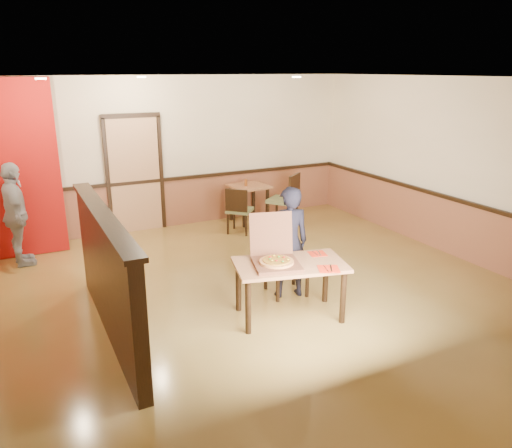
# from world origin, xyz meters

# --- Properties ---
(floor) EXTENTS (7.00, 7.00, 0.00)m
(floor) POSITION_xyz_m (0.00, 0.00, 0.00)
(floor) COLOR #A3823F
(floor) RESTS_ON ground
(ceiling) EXTENTS (7.00, 7.00, 0.00)m
(ceiling) POSITION_xyz_m (0.00, 0.00, 2.80)
(ceiling) COLOR black
(ceiling) RESTS_ON wall_back
(wall_back) EXTENTS (7.00, 0.00, 7.00)m
(wall_back) POSITION_xyz_m (0.00, 3.50, 1.40)
(wall_back) COLOR #FFEDC7
(wall_back) RESTS_ON floor
(wall_right) EXTENTS (0.00, 7.00, 7.00)m
(wall_right) POSITION_xyz_m (3.50, 0.00, 1.40)
(wall_right) COLOR #FFEDC7
(wall_right) RESTS_ON floor
(wainscot_back) EXTENTS (7.00, 0.04, 0.90)m
(wainscot_back) POSITION_xyz_m (0.00, 3.47, 0.45)
(wainscot_back) COLOR #92553A
(wainscot_back) RESTS_ON floor
(chair_rail_back) EXTENTS (7.00, 0.06, 0.06)m
(chair_rail_back) POSITION_xyz_m (0.00, 3.45, 0.92)
(chair_rail_back) COLOR black
(chair_rail_back) RESTS_ON wall_back
(wainscot_right) EXTENTS (0.04, 7.00, 0.90)m
(wainscot_right) POSITION_xyz_m (3.47, 0.00, 0.45)
(wainscot_right) COLOR #92553A
(wainscot_right) RESTS_ON floor
(chair_rail_right) EXTENTS (0.06, 7.00, 0.06)m
(chair_rail_right) POSITION_xyz_m (3.45, 0.00, 0.92)
(chair_rail_right) COLOR black
(chair_rail_right) RESTS_ON wall_right
(back_door) EXTENTS (0.90, 0.06, 2.10)m
(back_door) POSITION_xyz_m (-0.80, 3.46, 1.05)
(back_door) COLOR tan
(back_door) RESTS_ON wall_back
(booth_partition) EXTENTS (0.20, 3.10, 1.44)m
(booth_partition) POSITION_xyz_m (-2.00, -0.20, 0.74)
(booth_partition) COLOR black
(booth_partition) RESTS_ON floor
(red_accent_panel) EXTENTS (1.60, 0.20, 2.78)m
(red_accent_panel) POSITION_xyz_m (-2.90, 3.00, 1.40)
(red_accent_panel) COLOR #A30F0B
(red_accent_panel) RESTS_ON floor
(spot_a) EXTENTS (0.14, 0.14, 0.02)m
(spot_a) POSITION_xyz_m (-2.30, 1.80, 2.78)
(spot_a) COLOR beige
(spot_a) RESTS_ON ceiling
(spot_b) EXTENTS (0.14, 0.14, 0.02)m
(spot_b) POSITION_xyz_m (-0.80, 2.50, 2.78)
(spot_b) COLOR beige
(spot_b) RESTS_ON ceiling
(spot_c) EXTENTS (0.14, 0.14, 0.02)m
(spot_c) POSITION_xyz_m (1.40, 1.50, 2.78)
(spot_c) COLOR beige
(spot_c) RESTS_ON ceiling
(main_table) EXTENTS (1.44, 1.03, 0.70)m
(main_table) POSITION_xyz_m (0.02, -0.76, 0.59)
(main_table) COLOR #BB7A4F
(main_table) RESTS_ON floor
(diner_chair) EXTENTS (0.56, 0.56, 1.03)m
(diner_chair) POSITION_xyz_m (0.32, -0.08, 0.56)
(diner_chair) COLOR olive
(diner_chair) RESTS_ON floor
(side_chair_left) EXTENTS (0.60, 0.60, 0.86)m
(side_chair_left) POSITION_xyz_m (0.81, 2.45, 0.47)
(side_chair_left) COLOR olive
(side_chair_left) RESTS_ON floor
(side_chair_right) EXTENTS (0.71, 0.71, 1.03)m
(side_chair_right) POSITION_xyz_m (1.80, 2.44, 0.56)
(side_chair_right) COLOR olive
(side_chair_right) RESTS_ON floor
(side_table) EXTENTS (0.74, 0.74, 0.73)m
(side_table) POSITION_xyz_m (1.31, 3.05, 0.56)
(side_table) COLOR #BB7A4F
(side_table) RESTS_ON floor
(diner) EXTENTS (0.60, 0.46, 1.49)m
(diner) POSITION_xyz_m (0.30, -0.23, 0.75)
(diner) COLOR black
(diner) RESTS_ON floor
(passerby) EXTENTS (0.46, 0.96, 1.60)m
(passerby) POSITION_xyz_m (-2.83, 2.55, 0.80)
(passerby) COLOR #9B9CA4
(passerby) RESTS_ON floor
(pizza_box) EXTENTS (0.67, 0.74, 0.56)m
(pizza_box) POSITION_xyz_m (-0.16, -0.71, 0.77)
(pizza_box) COLOR brown
(pizza_box) RESTS_ON main_table
(pizza) EXTENTS (0.51, 0.51, 0.03)m
(pizza) POSITION_xyz_m (-0.17, -0.76, 0.75)
(pizza) COLOR #E19851
(pizza) RESTS_ON pizza_box
(napkin_near) EXTENTS (0.32, 0.32, 0.01)m
(napkin_near) POSITION_xyz_m (0.32, -1.12, 0.70)
(napkin_near) COLOR red
(napkin_near) RESTS_ON main_table
(napkin_far) EXTENTS (0.25, 0.25, 0.01)m
(napkin_far) POSITION_xyz_m (0.48, -0.64, 0.70)
(napkin_far) COLOR red
(napkin_far) RESTS_ON main_table
(condiment) EXTENTS (0.06, 0.06, 0.14)m
(condiment) POSITION_xyz_m (1.23, 3.03, 0.80)
(condiment) COLOR brown
(condiment) RESTS_ON side_table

